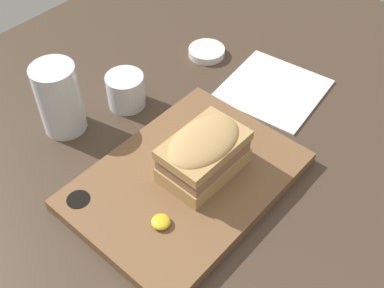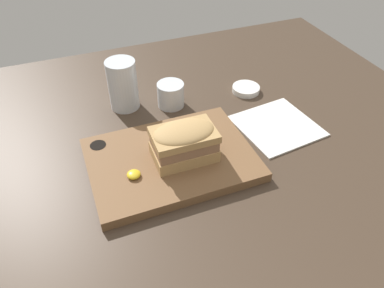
# 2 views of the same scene
# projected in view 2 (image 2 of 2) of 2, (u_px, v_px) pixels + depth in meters

# --- Properties ---
(dining_table) EXTENTS (1.47, 1.20, 0.02)m
(dining_table) POSITION_uv_depth(u_px,v_px,m) (170.00, 171.00, 0.81)
(dining_table) COLOR #423326
(dining_table) RESTS_ON ground
(serving_board) EXTENTS (0.35, 0.25, 0.02)m
(serving_board) POSITION_uv_depth(u_px,v_px,m) (171.00, 159.00, 0.81)
(serving_board) COLOR brown
(serving_board) RESTS_ON dining_table
(sandwich) EXTENTS (0.13, 0.09, 0.08)m
(sandwich) POSITION_uv_depth(u_px,v_px,m) (183.00, 140.00, 0.78)
(sandwich) COLOR tan
(sandwich) RESTS_ON serving_board
(mustard_dollop) EXTENTS (0.03, 0.03, 0.01)m
(mustard_dollop) POSITION_uv_depth(u_px,v_px,m) (134.00, 174.00, 0.75)
(mustard_dollop) COLOR gold
(mustard_dollop) RESTS_ON serving_board
(water_glass) EXTENTS (0.07, 0.07, 0.13)m
(water_glass) POSITION_uv_depth(u_px,v_px,m) (123.00, 88.00, 0.95)
(water_glass) COLOR silver
(water_glass) RESTS_ON dining_table
(wine_glass) EXTENTS (0.07, 0.07, 0.06)m
(wine_glass) POSITION_uv_depth(u_px,v_px,m) (171.00, 96.00, 0.97)
(wine_glass) COLOR silver
(wine_glass) RESTS_ON dining_table
(napkin) EXTENTS (0.20, 0.20, 0.00)m
(napkin) POSITION_uv_depth(u_px,v_px,m) (277.00, 126.00, 0.92)
(napkin) COLOR white
(napkin) RESTS_ON dining_table
(condiment_dish) EXTENTS (0.08, 0.08, 0.02)m
(condiment_dish) POSITION_uv_depth(u_px,v_px,m) (246.00, 89.00, 1.03)
(condiment_dish) COLOR white
(condiment_dish) RESTS_ON dining_table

